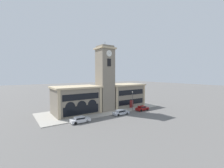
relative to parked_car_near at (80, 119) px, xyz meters
The scene contains 9 objects.
ground_plane 11.05m from the parked_car_near, ahead, with size 300.00×300.00×0.00m, color #605E5B.
sidewalk_kerb 13.49m from the parked_car_near, 35.53° to the left, with size 38.14×13.37×0.15m.
clock_tower 15.71m from the parked_car_near, 30.95° to the left, with size 5.12×5.12×20.84m.
town_hall_left_wing 9.29m from the parked_car_near, 74.52° to the left, with size 12.95×8.84×7.77m.
town_hall_right_wing 21.71m from the parked_car_near, 23.07° to the left, with size 13.26×8.84×7.74m.
parked_car_near is the anchor object (origin of this frame).
parked_car_mid 11.93m from the parked_car_near, ahead, with size 4.78×1.92×1.35m.
parked_car_far 20.24m from the parked_car_near, ahead, with size 4.17×1.96×1.41m.
street_lamp 17.91m from the parked_car_near, ahead, with size 0.36×0.36×5.77m.
Camera 1 is at (-24.21, -33.11, 11.14)m, focal length 24.00 mm.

